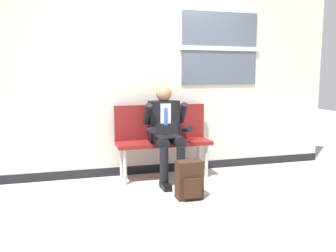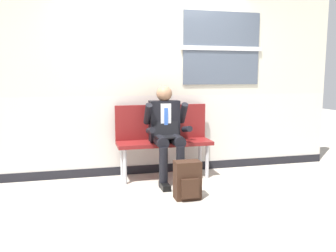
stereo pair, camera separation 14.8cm
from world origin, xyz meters
name	(u,v)px [view 1 (the left image)]	position (x,y,z in m)	size (l,w,h in m)	color
ground_plane	(169,183)	(0.00, 0.00, 0.00)	(18.00, 18.00, 0.00)	#B2A899
station_wall	(158,79)	(0.01, 0.59, 1.35)	(5.38, 0.17, 2.71)	beige
bench_with_person	(163,135)	(0.00, 0.32, 0.59)	(1.28, 0.42, 1.00)	maroon
person_seated	(167,130)	(0.00, 0.12, 0.68)	(0.57, 0.70, 1.26)	black
backpack	(189,180)	(0.06, -0.62, 0.21)	(0.29, 0.22, 0.44)	#331E14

